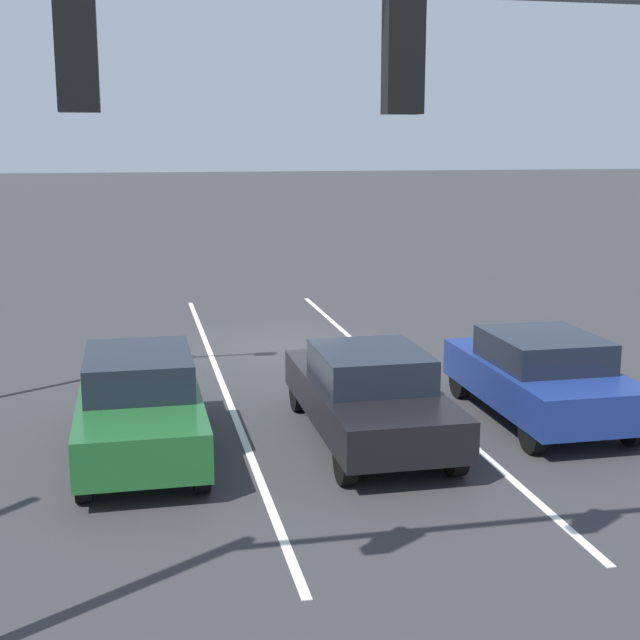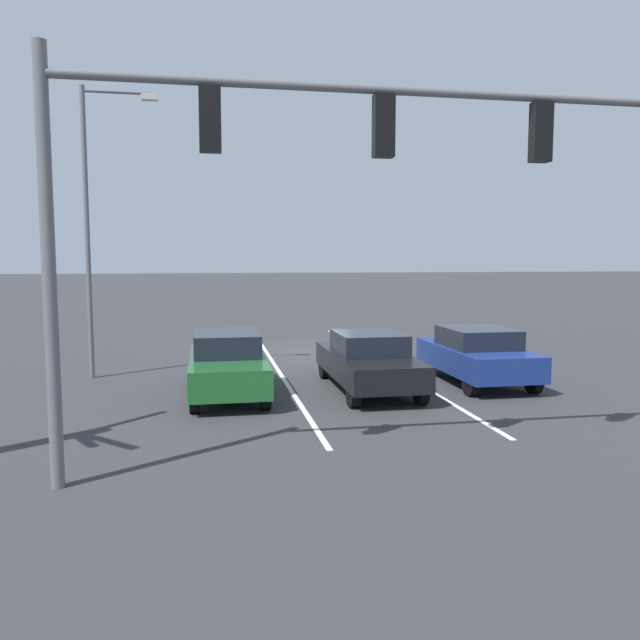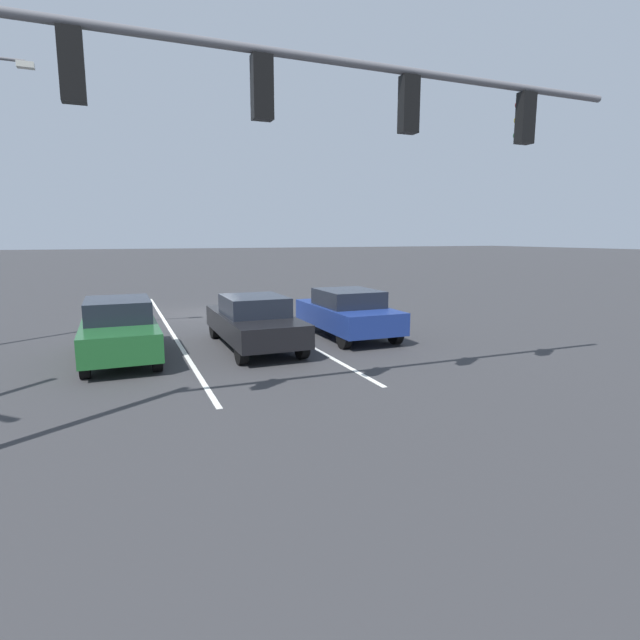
% 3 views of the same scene
% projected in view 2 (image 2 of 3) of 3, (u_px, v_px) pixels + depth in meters
% --- Properties ---
extents(ground_plane, '(240.00, 240.00, 0.00)m').
position_uv_depth(ground_plane, '(314.00, 351.00, 22.97)').
color(ground_plane, '#333335').
extents(lane_stripe_left_divider, '(0.12, 17.86, 0.01)m').
position_uv_depth(lane_stripe_left_divider, '(382.00, 362.00, 20.41)').
color(lane_stripe_left_divider, silver).
rests_on(lane_stripe_left_divider, ground_plane).
extents(lane_stripe_center_divider, '(0.12, 17.86, 0.01)m').
position_uv_depth(lane_stripe_center_divider, '(275.00, 365.00, 19.78)').
color(lane_stripe_center_divider, silver).
rests_on(lane_stripe_center_divider, ground_plane).
extents(car_navy_leftlane_front, '(1.95, 4.29, 1.51)m').
position_uv_depth(car_navy_leftlane_front, '(477.00, 354.00, 17.03)').
color(car_navy_leftlane_front, navy).
rests_on(car_navy_leftlane_front, ground_plane).
extents(car_darkgreen_rightlane_front, '(1.82, 4.49, 1.55)m').
position_uv_depth(car_darkgreen_rightlane_front, '(227.00, 363.00, 15.53)').
color(car_darkgreen_rightlane_front, '#1E5928').
rests_on(car_darkgreen_rightlane_front, ground_plane).
extents(car_black_midlane_front, '(1.87, 4.78, 1.51)m').
position_uv_depth(car_black_midlane_front, '(368.00, 360.00, 16.06)').
color(car_black_midlane_front, black).
rests_on(car_black_midlane_front, ground_plane).
extents(traffic_signal_gantry, '(12.29, 0.37, 6.43)m').
position_uv_depth(traffic_signal_gantry, '(344.00, 159.00, 9.59)').
color(traffic_signal_gantry, slate).
rests_on(traffic_signal_gantry, ground_plane).
extents(street_lamp_right_shoulder, '(2.08, 0.24, 8.11)m').
position_uv_depth(street_lamp_right_shoulder, '(95.00, 212.00, 17.36)').
color(street_lamp_right_shoulder, slate).
rests_on(street_lamp_right_shoulder, ground_plane).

